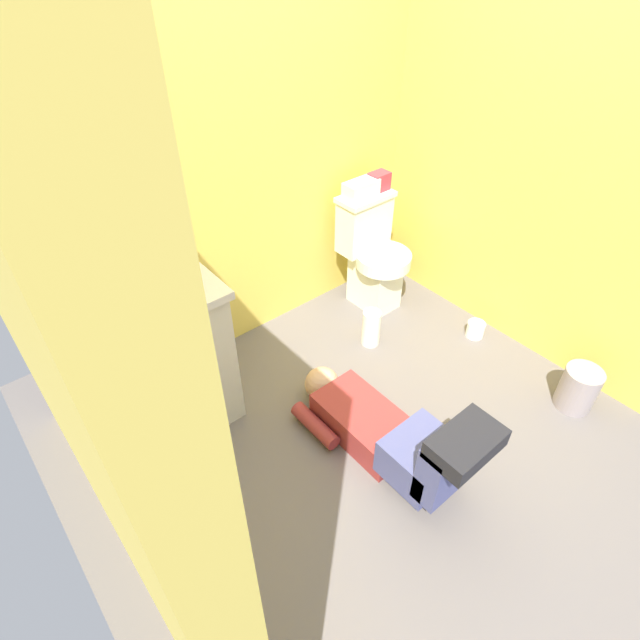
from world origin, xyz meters
TOP-DOWN VIEW (x-y plane):
  - ground_plane at (0.00, 0.00)m, footprint 2.84×2.94m
  - wall_back at (0.00, 1.01)m, footprint 2.50×0.08m
  - wall_left at (-1.21, 0.00)m, footprint 0.08×1.94m
  - wall_right at (1.21, 0.00)m, footprint 0.08×1.94m
  - toilet at (0.76, 0.71)m, footprint 0.36×0.46m
  - vanity_cabinet at (-0.73, 0.65)m, footprint 0.60×0.52m
  - faucet at (-0.73, 0.79)m, footprint 0.02×0.02m
  - person_plumber at (-0.06, -0.26)m, footprint 0.38×1.06m
  - tissue_box at (0.71, 0.80)m, footprint 0.22×0.11m
  - toiletry_bag at (0.86, 0.80)m, footprint 0.12×0.09m
  - soap_dispenser at (-0.92, 0.77)m, footprint 0.06×0.06m
  - bottle_clear at (-0.83, 0.80)m, footprint 0.06×0.06m
  - bottle_blue at (-0.77, 0.73)m, footprint 0.04×0.04m
  - bottle_white at (-0.71, 0.79)m, footprint 0.05×0.05m
  - trash_can at (0.95, -0.67)m, footprint 0.19×0.19m
  - paper_towel_roll at (0.46, 0.39)m, footprint 0.11×0.11m
  - toilet_paper_roll at (1.01, 0.02)m, footprint 0.11×0.11m

SIDE VIEW (x-z plane):
  - ground_plane at x=0.00m, z-range -0.04..0.00m
  - toilet_paper_roll at x=1.01m, z-range 0.00..0.10m
  - paper_towel_roll at x=0.46m, z-range 0.00..0.24m
  - trash_can at x=0.95m, z-range 0.00..0.25m
  - person_plumber at x=-0.06m, z-range -0.08..0.44m
  - toilet at x=0.76m, z-range -0.01..0.74m
  - vanity_cabinet at x=-0.73m, z-range 0.01..0.83m
  - tissue_box at x=0.71m, z-range 0.75..0.85m
  - toiletry_bag at x=0.86m, z-range 0.75..0.86m
  - faucet at x=-0.73m, z-range 0.82..0.92m
  - soap_dispenser at x=-0.92m, z-range 0.80..0.97m
  - bottle_clear at x=-0.83m, z-range 0.82..0.98m
  - bottle_white at x=-0.71m, z-range 0.82..0.99m
  - bottle_blue at x=-0.77m, z-range 0.82..0.99m
  - wall_back at x=0.00m, z-range 0.00..2.40m
  - wall_left at x=-1.21m, z-range 0.00..2.40m
  - wall_right at x=1.21m, z-range 0.00..2.40m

